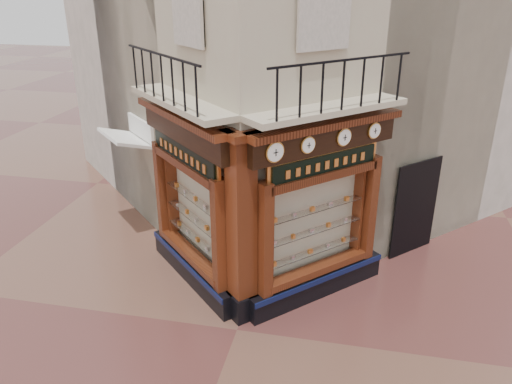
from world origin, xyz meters
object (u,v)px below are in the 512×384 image
(clock_d, at_px, (374,131))
(signboard_left, at_px, (184,154))
(corner_pilaster, at_px, (242,232))
(clock_b, at_px, (308,145))
(clock_c, at_px, (344,137))
(signboard_right, at_px, (325,164))
(awning, at_px, (135,229))
(clock_a, at_px, (275,152))

(clock_d, bearing_deg, signboard_left, 146.12)
(corner_pilaster, bearing_deg, clock_b, -19.51)
(clock_c, bearing_deg, corner_pilaster, 168.51)
(clock_d, xyz_separation_m, signboard_right, (-0.91, -0.75, -0.52))
(clock_d, height_order, awning, clock_d)
(corner_pilaster, xyz_separation_m, clock_b, (1.15, 0.55, 1.67))
(clock_b, height_order, signboard_left, clock_b)
(clock_b, relative_size, awning, 0.21)
(corner_pilaster, xyz_separation_m, clock_c, (1.79, 1.18, 1.67))
(awning, height_order, signboard_right, signboard_right)
(corner_pilaster, distance_m, clock_c, 2.72)
(clock_c, bearing_deg, clock_b, 180.00)
(clock_d, height_order, signboard_left, clock_d)
(clock_b, xyz_separation_m, signboard_right, (0.31, 0.46, -0.52))
(clock_d, bearing_deg, clock_b, -180.00)
(corner_pilaster, relative_size, clock_a, 10.04)
(awning, relative_size, signboard_left, 0.75)
(clock_b, xyz_separation_m, clock_c, (0.63, 0.63, -0.00))
(corner_pilaster, xyz_separation_m, clock_a, (0.62, 0.02, 1.67))
(signboard_left, bearing_deg, corner_pilaster, -169.75)
(clock_c, bearing_deg, clock_a, -180.00)
(clock_a, bearing_deg, signboard_right, 4.87)
(clock_a, relative_size, signboard_left, 0.18)
(clock_b, bearing_deg, signboard_right, 11.47)
(clock_c, xyz_separation_m, signboard_left, (-3.25, -0.17, -0.52))
(clock_d, xyz_separation_m, awning, (-6.22, 1.37, -3.62))
(clock_b, bearing_deg, clock_a, -180.00)
(clock_a, height_order, signboard_right, clock_a)
(clock_b, bearing_deg, signboard_left, 124.95)
(signboard_left, relative_size, signboard_right, 1.07)
(clock_a, bearing_deg, corner_pilaster, 136.73)
(clock_a, xyz_separation_m, clock_c, (1.16, 1.16, 0.00))
(clock_a, distance_m, signboard_right, 1.40)
(clock_c, distance_m, signboard_left, 3.29)
(clock_c, relative_size, signboard_left, 0.17)
(awning, distance_m, signboard_right, 6.50)
(awning, height_order, signboard_left, signboard_left)
(clock_c, bearing_deg, clock_d, 0.00)
(clock_c, distance_m, clock_d, 0.82)
(clock_a, height_order, clock_d, clock_a)
(clock_a, relative_size, awning, 0.24)
(clock_b, relative_size, clock_c, 0.92)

